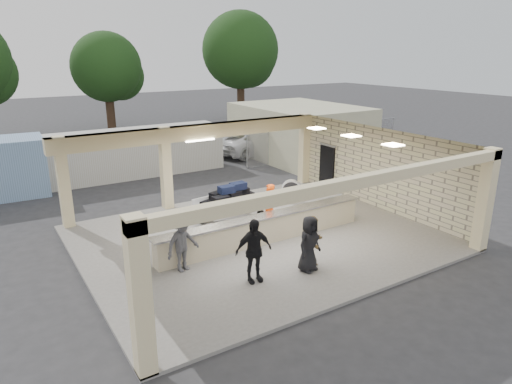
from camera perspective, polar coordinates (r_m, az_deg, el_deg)
ground at (r=16.48m, az=0.18°, el=-5.93°), size 120.00×120.00×0.00m
pavilion at (r=16.64m, az=-0.43°, el=-0.74°), size 12.01×10.00×3.55m
baggage_counter at (r=15.87m, az=1.15°, el=-4.59°), size 8.20×0.58×0.98m
luggage_cart at (r=17.56m, az=-3.21°, el=-1.30°), size 2.71×1.84×1.50m
drum_fan at (r=20.15m, az=4.43°, el=0.27°), size 0.87×0.75×0.96m
baggage_handler at (r=16.71m, az=1.63°, el=-1.96°), size 0.67×0.73×1.78m
passenger_a at (r=14.03m, az=7.11°, el=-6.24°), size 0.86×0.50×1.66m
passenger_b at (r=13.08m, az=-0.30°, el=-7.33°), size 1.16×0.54×1.90m
passenger_c at (r=13.88m, az=-9.17°, el=-6.32°), size 1.22×0.72×1.79m
passenger_d at (r=13.82m, az=6.65°, el=-6.44°), size 0.90×0.52×1.73m
car_white_a at (r=29.89m, az=-0.41°, el=6.26°), size 5.84×3.83×1.53m
car_white_b at (r=33.51m, az=5.00°, el=7.29°), size 4.67×2.41×1.41m
car_dark at (r=32.33m, az=-4.78°, el=7.03°), size 4.62×3.99×1.52m
container_white at (r=25.29m, az=-16.83°, el=4.53°), size 11.34×2.35×2.45m
fence at (r=29.49m, az=8.95°, el=6.46°), size 12.06×0.06×2.03m
tree_mid at (r=40.34m, az=-17.78°, el=14.35°), size 6.00×5.60×8.00m
tree_right at (r=44.08m, az=-1.70°, el=16.94°), size 7.20×7.00×10.00m
adjacent_building at (r=29.21m, az=5.46°, el=7.58°), size 6.00×8.00×3.20m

